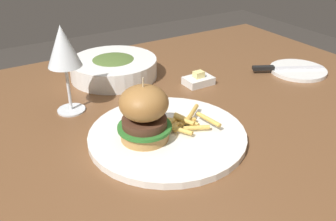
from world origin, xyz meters
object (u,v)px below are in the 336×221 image
(butter_dish, at_px, (198,80))
(soup_bowl, at_px, (114,67))
(burger_sandwich, at_px, (144,113))
(bread_plate, at_px, (298,70))
(table_knife, at_px, (281,68))
(main_plate, at_px, (167,135))
(wine_glass, at_px, (63,49))

(butter_dish, xyz_separation_m, soup_bowl, (-0.17, 0.16, 0.02))
(burger_sandwich, bearing_deg, bread_plate, 10.28)
(table_knife, xyz_separation_m, soup_bowl, (-0.41, 0.22, 0.01))
(bread_plate, height_order, butter_dish, butter_dish)
(table_knife, height_order, butter_dish, butter_dish)
(main_plate, height_order, butter_dish, butter_dish)
(burger_sandwich, distance_m, bread_plate, 0.55)
(table_knife, height_order, soup_bowl, soup_bowl)
(main_plate, bearing_deg, burger_sandwich, 174.00)
(burger_sandwich, distance_m, wine_glass, 0.24)
(burger_sandwich, height_order, bread_plate, burger_sandwich)
(wine_glass, height_order, butter_dish, wine_glass)
(soup_bowl, bearing_deg, burger_sandwich, -104.47)
(bread_plate, bearing_deg, main_plate, -168.20)
(bread_plate, xyz_separation_m, table_knife, (-0.04, 0.02, 0.01))
(soup_bowl, bearing_deg, main_plate, -96.56)
(wine_glass, bearing_deg, soup_bowl, 38.00)
(burger_sandwich, xyz_separation_m, wine_glass, (-0.08, 0.21, 0.08))
(burger_sandwich, bearing_deg, main_plate, -6.00)
(main_plate, height_order, burger_sandwich, burger_sandwich)
(wine_glass, distance_m, butter_dish, 0.36)
(burger_sandwich, height_order, table_knife, burger_sandwich)
(bread_plate, relative_size, table_knife, 0.83)
(main_plate, relative_size, wine_glass, 1.58)
(main_plate, bearing_deg, butter_dish, 41.37)
(wine_glass, bearing_deg, bread_plate, -10.12)
(main_plate, distance_m, wine_glass, 0.28)
(bread_plate, height_order, table_knife, table_knife)
(main_plate, xyz_separation_m, bread_plate, (0.49, 0.10, -0.00))
(burger_sandwich, xyz_separation_m, table_knife, (0.50, 0.12, -0.05))
(soup_bowl, bearing_deg, bread_plate, -27.70)
(main_plate, distance_m, soup_bowl, 0.34)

